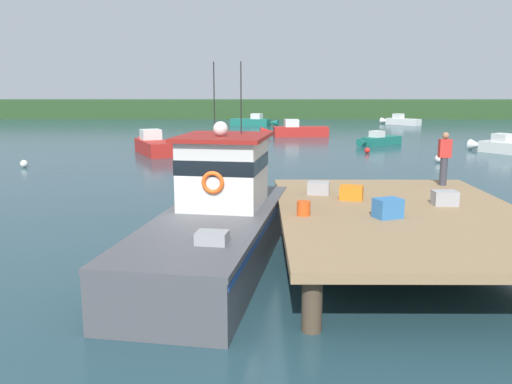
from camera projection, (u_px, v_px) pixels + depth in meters
The scene contains 19 objects.
ground_plane at pixel (208, 257), 13.46m from camera, with size 200.00×200.00×0.00m, color #23424C.
dock at pixel (403, 216), 13.22m from camera, with size 6.00×9.00×1.20m.
main_fishing_boat at pixel (219, 219), 13.17m from camera, with size 3.81×9.97×4.80m.
crate_single_by_cleat at pixel (445, 198), 13.80m from camera, with size 0.60×0.44×0.37m, color #9E9EA3.
crate_stack_mid_dock at pixel (388, 208), 12.46m from camera, with size 0.60×0.44×0.45m, color #3370B2.
crate_stack_near_edge at pixel (351, 193), 14.48m from camera, with size 0.60×0.44×0.38m, color orange.
crate_single_far at pixel (318, 188), 15.22m from camera, with size 0.60×0.44×0.35m, color #9E9EA3.
bait_bucket at pixel (304, 208), 12.70m from camera, with size 0.32×0.32×0.34m, color #E04C19.
deckhand_by_the_boat at pixel (444, 157), 16.46m from camera, with size 0.36×0.22×1.63m.
moored_boat_mid_harbor at pixel (296, 131), 45.89m from camera, with size 5.81×1.81×1.46m.
moored_boat_off_the_point at pixel (379, 140), 39.17m from camera, with size 3.74×3.26×1.05m.
moored_boat_far_left at pixel (153, 145), 34.32m from camera, with size 3.49×5.83×1.49m.
moored_boat_near_channel at pixel (507, 147), 34.26m from camera, with size 3.64×4.55×1.25m.
moored_boat_far_right at pixel (254, 122), 58.35m from camera, with size 5.29×2.73×1.33m.
moored_boat_outer_mooring at pixel (401, 121), 60.12m from camera, with size 3.96×4.13×1.21m.
mooring_buoy_spare_mooring at pixel (438, 159), 30.27m from camera, with size 0.43×0.43×0.43m, color silver.
mooring_buoy_outer at pixel (24, 164), 28.38m from camera, with size 0.40×0.40×0.40m, color silver.
mooring_buoy_inshore at pixel (367, 150), 34.45m from camera, with size 0.35×0.35×0.35m, color red.
far_shoreline at pixel (250, 109), 74.07m from camera, with size 120.00×8.00×2.40m, color #284723.
Camera 1 is at (1.29, -12.89, 4.18)m, focal length 37.93 mm.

